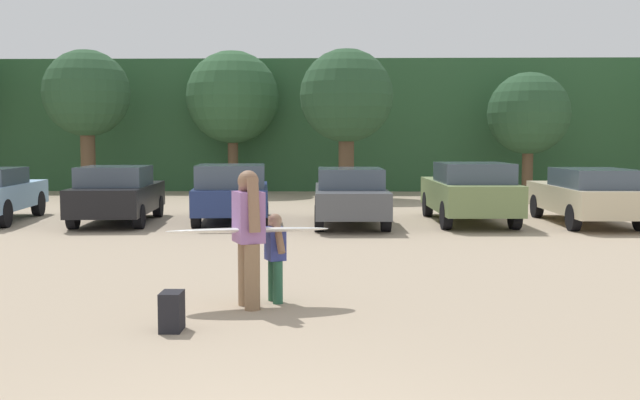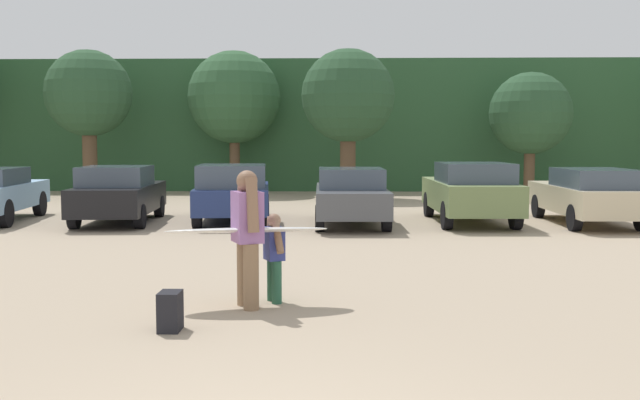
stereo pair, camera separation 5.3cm
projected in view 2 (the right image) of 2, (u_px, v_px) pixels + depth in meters
The scene contains 14 objects.
hillside_ridge at pixel (330, 128), 36.94m from camera, with size 108.00×12.00×5.57m, color #2D5633.
tree_left at pixel (88, 95), 28.36m from camera, with size 3.32×3.32×5.63m.
tree_center at pixel (234, 98), 29.73m from camera, with size 3.73×3.73×5.75m.
tree_center_left at pixel (348, 97), 27.24m from camera, with size 3.45×3.45×5.53m.
tree_center_right at pixel (530, 114), 28.37m from camera, with size 3.15×3.15×4.77m.
parked_car_black at pixel (119, 194), 19.28m from camera, with size 2.08×4.37×1.50m.
parked_car_navy at pixel (233, 192), 19.39m from camera, with size 2.25×4.28×1.53m.
parked_car_dark_gray at pixel (351, 195), 18.88m from camera, with size 1.89×4.48×1.45m.
parked_car_olive_green at pixel (470, 191), 19.25m from camera, with size 1.97×4.71×1.59m.
parked_car_champagne at pixel (589, 194), 18.92m from camera, with size 1.87×4.74×1.45m.
person_adult at pixel (247, 230), 9.52m from camera, with size 0.47×0.75×1.78m.
person_child at pixel (274, 252), 9.86m from camera, with size 0.33×0.54×1.19m.
surfboard_white at pixel (247, 230), 9.64m from camera, with size 2.21×0.98×0.15m.
backpack_dropped at pixel (170, 311), 8.40m from camera, with size 0.24×0.34×0.45m.
Camera 2 is at (0.50, -4.72, 2.17)m, focal length 41.50 mm.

